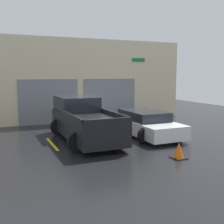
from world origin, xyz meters
name	(u,v)px	position (x,y,z in m)	size (l,w,h in m)	color
ground_plane	(102,131)	(0.00, 0.00, 0.00)	(28.00, 28.00, 0.00)	black
shophouse_building	(82,81)	(-0.01, 3.29, 2.40)	(13.15, 0.68, 4.89)	beige
pickup_truck	(84,120)	(-1.43, -1.43, 0.84)	(2.37, 5.05, 1.80)	black
sedan_white	(144,123)	(1.43, -1.69, 0.55)	(2.17, 4.50, 1.14)	white
parking_stripe_far_left	(52,144)	(-2.86, -1.71, 0.00)	(0.12, 2.20, 0.01)	gold
parking_stripe_left	(116,138)	(0.00, -1.71, 0.00)	(0.12, 2.20, 0.01)	gold
parking_stripe_centre	(170,132)	(2.86, -1.71, 0.00)	(0.12, 2.20, 0.01)	gold
traffic_cone	(179,151)	(0.66, -5.35, 0.25)	(0.47, 0.47, 0.55)	black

